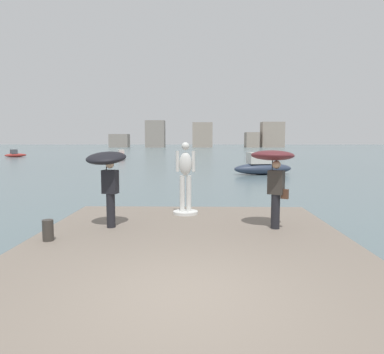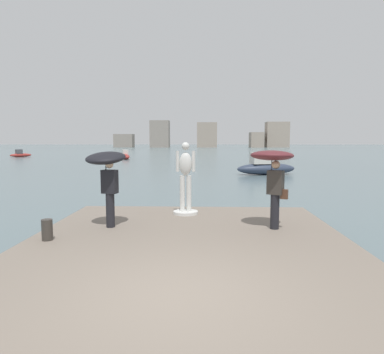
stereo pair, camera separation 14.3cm
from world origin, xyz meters
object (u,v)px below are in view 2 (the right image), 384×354
statue_white_figure (186,182)px  boat_far (265,167)px  onlooker_left (107,167)px  boat_mid (20,154)px  onlooker_right (273,166)px  boat_near (125,156)px  mooring_bollard (47,230)px

statue_white_figure → boat_far: statue_white_figure is taller
onlooker_left → boat_mid: 54.78m
onlooker_right → boat_mid: onlooker_right is taller
boat_near → boat_mid: 19.19m
onlooker_left → boat_mid: bearing=119.6°
onlooker_left → onlooker_right: (4.21, -0.02, 0.05)m
boat_mid → statue_white_figure: bearing=-57.8°
boat_far → boat_near: bearing=124.8°
boat_near → mooring_bollard: bearing=-79.8°
onlooker_left → boat_near: onlooker_left is taller
onlooker_left → mooring_bollard: onlooker_left is taller
statue_white_figure → mooring_bollard: size_ratio=4.61×
mooring_bollard → boat_near: boat_near is taller
statue_white_figure → mooring_bollard: (-2.95, -3.01, -0.73)m
boat_near → boat_mid: bearing=162.1°
statue_white_figure → boat_far: (5.27, 17.11, -0.75)m
onlooker_left → onlooker_right: same height
boat_mid → onlooker_right: bearing=-56.8°
onlooker_left → boat_far: bearing=69.0°
boat_near → boat_far: size_ratio=1.05×
statue_white_figure → boat_near: statue_white_figure is taller
onlooker_left → boat_near: bearing=101.8°
boat_near → boat_far: 27.95m
onlooker_left → boat_far: size_ratio=0.41×
statue_white_figure → onlooker_right: bearing=-36.8°
onlooker_right → boat_far: (2.99, 18.82, -1.38)m
mooring_bollard → boat_far: bearing=67.8°
onlooker_right → boat_mid: (-31.22, 47.66, -1.59)m
mooring_bollard → boat_mid: boat_mid is taller
mooring_bollard → boat_far: 21.73m
onlooker_right → boat_far: size_ratio=0.41×
statue_white_figure → onlooker_left: bearing=-138.7°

